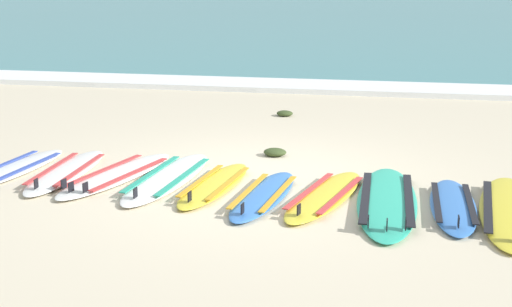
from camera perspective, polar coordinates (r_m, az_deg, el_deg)
The scene contains 15 objects.
ground_plane at distance 8.82m, azimuth 0.24°, elevation -2.11°, with size 80.00×80.00×0.00m, color beige.
sea at distance 44.35m, azimuth 8.89°, elevation 11.37°, with size 80.00×60.00×0.10m, color teal.
wave_foam_strip at distance 15.19m, azimuth 4.80°, elevation 5.23°, with size 80.00×1.31×0.11m, color white.
surfboard_0 at distance 9.67m, azimuth -18.29°, elevation -1.12°, with size 0.73×2.02×0.18m.
surfboard_1 at distance 9.35m, azimuth -14.64°, elevation -1.38°, with size 0.56×2.08×0.18m.
surfboard_2 at distance 9.07m, azimuth -10.83°, elevation -1.65°, with size 1.09×2.28×0.18m.
surfboard_3 at distance 8.86m, azimuth -6.94°, elevation -1.90°, with size 0.78×2.35×0.18m.
surfboard_4 at distance 8.53m, azimuth -3.27°, elevation -2.46°, with size 0.71×1.96×0.18m.
surfboard_5 at distance 8.15m, azimuth 0.60°, elevation -3.28°, with size 0.70×1.96×0.18m.
surfboard_6 at distance 8.17m, azimuth 5.42°, elevation -3.30°, with size 0.99×2.12×0.18m.
surfboard_7 at distance 8.09m, azimuth 10.21°, elevation -3.66°, with size 0.68×2.60×0.18m.
surfboard_8 at distance 8.09m, azimuth 15.17°, elevation -3.95°, with size 0.50×1.93×0.18m.
surfboard_9 at distance 8.11m, azimuth 19.26°, elevation -4.23°, with size 0.88×2.54×0.18m.
seaweed_clump_near_shoreline at distance 12.49m, azimuth 2.27°, elevation 3.16°, with size 0.28×0.22×0.10m, color #384723.
seaweed_clump_mid_sand at distance 9.90m, azimuth 1.49°, elevation 0.11°, with size 0.31×0.25×0.11m, color #384723.
Camera 1 is at (1.53, -8.30, 2.56)m, focal length 51.09 mm.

